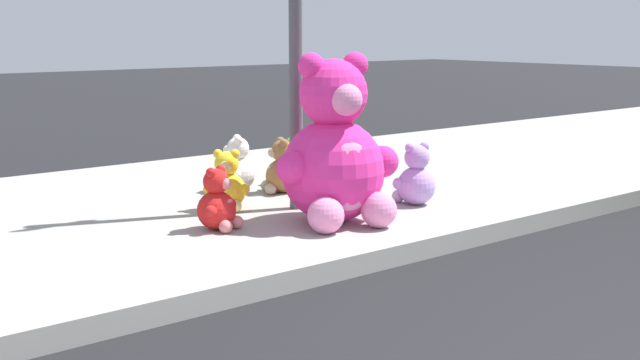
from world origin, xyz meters
The scene contains 9 objects.
sidewalk centered at (0.00, 5.20, 0.07)m, with size 28.00×4.40×0.15m, color #9E9B93.
sign_pole centered at (1.00, 4.40, 1.85)m, with size 0.56×0.11×3.20m.
plush_pink_large centered at (0.93, 3.81, 0.67)m, with size 0.98×0.92×1.30m.
plush_red centered at (0.10, 4.18, 0.34)m, with size 0.34×0.34×0.48m.
plush_brown centered at (1.30, 5.03, 0.35)m, with size 0.36×0.36×0.50m.
plush_lavender centered at (1.88, 3.89, 0.36)m, with size 0.41×0.37×0.53m.
plush_yellow centered at (0.53, 4.72, 0.35)m, with size 0.36×0.36×0.50m.
plush_white centered at (1.03, 5.34, 0.36)m, with size 0.37×0.37×0.52m.
plush_lime centered at (1.65, 5.28, 0.34)m, with size 0.35×0.34×0.49m.
Camera 1 is at (-3.07, -0.91, 1.63)m, focal length 46.10 mm.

